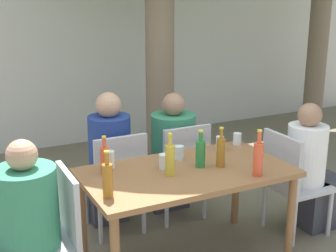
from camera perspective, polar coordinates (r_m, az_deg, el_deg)
name	(u,v)px	position (r m, az deg, el deg)	size (l,w,h in m)	color
cafe_building_wall	(65,38)	(6.18, -12.46, 10.42)	(10.00, 0.08, 2.80)	beige
dining_table_front	(187,181)	(3.39, 2.29, -6.69)	(1.49, 0.82, 0.74)	brown
patio_chair_0	(53,231)	(3.15, -13.86, -12.32)	(0.44, 0.44, 0.88)	#B2B2B7
patio_chair_1	(291,179)	(3.98, 14.73, -6.21)	(0.44, 0.44, 0.88)	#B2B2B7
patio_chair_2	(117,178)	(3.88, -6.24, -6.35)	(0.44, 0.44, 0.88)	#B2B2B7
patio_chair_3	(181,167)	(4.11, 1.57, -4.97)	(0.44, 0.44, 0.88)	#B2B2B7
person_seated_0	(15,237)	(3.11, -18.12, -12.75)	(0.60, 0.39, 1.13)	#383842
person_seated_1	(313,174)	(4.14, 17.25, -5.63)	(0.56, 0.32, 1.11)	#383842
person_seated_2	(107,165)	(4.07, -7.41, -4.74)	(0.35, 0.58, 1.19)	#383842
person_seated_3	(169,157)	(4.30, 0.12, -3.82)	(0.40, 0.60, 1.12)	#383842
soda_bottle_0	(258,158)	(3.27, 10.94, -3.85)	(0.07, 0.07, 0.33)	#DB4C2D
green_bottle_1	(200,153)	(3.39, 3.98, -3.27)	(0.07, 0.07, 0.28)	#287A38
amber_bottle_2	(108,180)	(2.91, -7.37, -6.49)	(0.07, 0.07, 0.30)	#9E661E
amber_bottle_3	(221,151)	(3.40, 6.46, -3.10)	(0.06, 0.06, 0.30)	#9E661E
oil_cruet_4	(170,159)	(3.22, 0.25, -4.07)	(0.07, 0.07, 0.30)	gold
soda_bottle_5	(105,160)	(3.27, -7.72, -4.07)	(0.06, 0.06, 0.28)	#DB4C2D
drinking_glass_0	(164,161)	(3.37, -0.45, -4.33)	(0.08, 0.08, 0.11)	white
drinking_glass_1	(179,153)	(3.55, 1.35, -3.27)	(0.07, 0.07, 0.10)	silver
drinking_glass_2	(237,139)	(3.94, 8.43, -1.53)	(0.07, 0.07, 0.10)	white
drinking_glass_3	(110,159)	(3.41, -7.09, -4.04)	(0.07, 0.07, 0.12)	silver
drinking_glass_4	(220,144)	(3.76, 6.35, -2.13)	(0.06, 0.06, 0.12)	white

